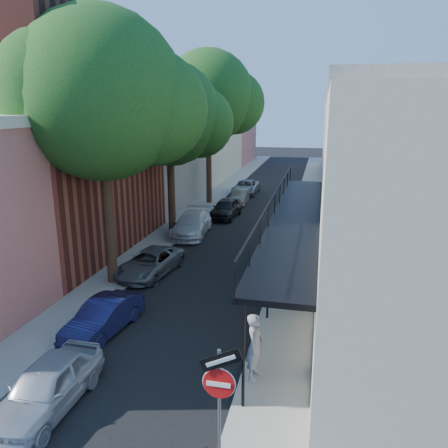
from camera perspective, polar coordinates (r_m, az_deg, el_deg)
The scene contains 17 objects.
road_surface at distance 37.62m, azimuth 4.83°, elevation 3.36°, with size 6.00×64.00×0.01m, color black.
sidewalk_left at distance 38.34m, azimuth -1.11°, elevation 3.71°, with size 2.00×64.00×0.12m, color gray.
sidewalk_right at distance 37.29m, azimuth 10.94°, elevation 3.12°, with size 2.00×64.00×0.12m, color gray.
buildings_left at distance 38.13m, azimuth -9.50°, elevation 10.86°, with size 10.10×59.10×12.00m.
buildings_right at distance 36.37m, azimuth 19.23°, elevation 9.23°, with size 9.80×55.00×10.00m.
sign_post at distance 9.47m, azimuth -0.61°, elevation -20.67°, with size 0.89×0.17×2.99m.
oak_near at distance 18.72m, azimuth -14.23°, elevation 15.53°, with size 7.48×6.80×11.42m.
oak_mid at distance 26.12m, azimuth -6.21°, elevation 13.81°, with size 6.60×6.00×10.20m.
oak_far at distance 34.79m, azimuth -1.21°, elevation 16.15°, with size 7.70×7.00×11.90m.
parked_car_a at distance 12.76m, azimuth -22.16°, elevation -19.08°, with size 1.52×3.77×1.28m, color #9CA2AC.
parked_car_b at distance 15.90m, azimuth -15.48°, elevation -11.63°, with size 1.23×3.53×1.16m, color #151844.
parked_car_c at distance 20.64m, azimuth -9.64°, elevation -5.01°, with size 1.90×4.12×1.15m, color slate.
parked_car_d at distance 26.67m, azimuth -4.24°, elevation 0.02°, with size 1.93×4.74×1.38m, color silver.
parked_car_e at distance 30.77m, azimuth 0.25°, elevation 2.08°, with size 1.60×3.98×1.36m, color black.
parked_car_f at distance 35.30m, azimuth 2.03°, elevation 3.55°, with size 1.19×3.41×1.12m, color slate.
parked_car_g at distance 39.40m, azimuth 2.87°, elevation 4.82°, with size 2.03×4.41×1.23m, color gray.
pedestrian at distance 12.71m, azimuth 4.08°, elevation -15.65°, with size 0.71×0.47×1.94m, color gray.
Camera 1 is at (4.93, -6.52, 7.56)m, focal length 35.00 mm.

